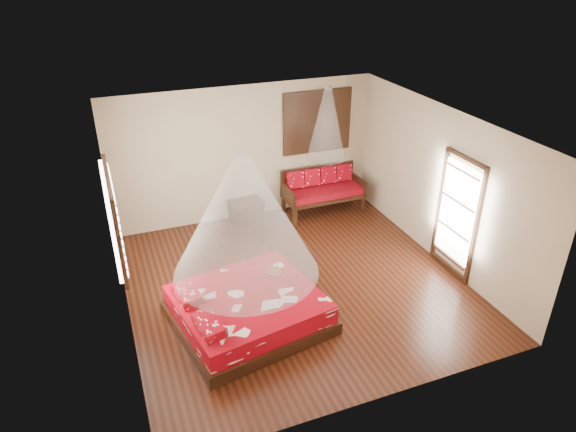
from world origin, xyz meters
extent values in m
cube|color=black|center=(0.00, 0.00, -0.01)|extent=(5.50, 5.50, 0.02)
cube|color=white|center=(0.00, 0.00, 2.81)|extent=(5.50, 5.50, 0.02)
cube|color=beige|center=(-2.76, 0.00, 1.40)|extent=(0.02, 5.50, 2.80)
cube|color=beige|center=(2.76, 0.00, 1.40)|extent=(0.02, 5.50, 2.80)
cube|color=beige|center=(0.00, 2.76, 1.40)|extent=(5.50, 0.02, 2.80)
cube|color=beige|center=(0.00, -2.76, 1.40)|extent=(5.50, 0.02, 2.80)
cube|color=black|center=(-1.05, -0.71, 0.10)|extent=(2.44, 2.27, 0.20)
cube|color=#A70515|center=(-1.05, -0.71, 0.35)|extent=(2.32, 2.16, 0.30)
cube|color=#A70515|center=(-1.77, -1.24, 0.57)|extent=(0.40, 0.60, 0.14)
cube|color=#A70515|center=(-1.91, -0.44, 0.57)|extent=(0.40, 0.60, 0.14)
cube|color=black|center=(0.79, 1.98, 0.21)|extent=(0.08, 0.08, 0.42)
cube|color=black|center=(2.38, 1.98, 0.21)|extent=(0.08, 0.08, 0.42)
cube|color=black|center=(0.79, 2.62, 0.21)|extent=(0.08, 0.08, 0.42)
cube|color=black|center=(2.38, 2.62, 0.21)|extent=(0.08, 0.08, 0.42)
cube|color=black|center=(1.58, 2.30, 0.38)|extent=(1.71, 0.76, 0.08)
cube|color=maroon|center=(1.58, 2.30, 0.49)|extent=(1.65, 0.70, 0.14)
cube|color=black|center=(1.58, 2.64, 0.67)|extent=(1.71, 0.06, 0.55)
cube|color=black|center=(0.77, 2.30, 0.54)|extent=(0.06, 0.76, 0.30)
cube|color=black|center=(2.40, 2.30, 0.54)|extent=(0.06, 0.76, 0.30)
cube|color=#A70515|center=(1.01, 2.52, 0.74)|extent=(0.36, 0.19, 0.38)
cube|color=#A70515|center=(1.39, 2.52, 0.74)|extent=(0.36, 0.19, 0.38)
cube|color=#A70515|center=(1.77, 2.52, 0.74)|extent=(0.36, 0.19, 0.38)
cube|color=#A70515|center=(2.15, 2.52, 0.74)|extent=(0.36, 0.19, 0.38)
cube|color=black|center=(-0.11, 2.45, 0.21)|extent=(0.67, 0.50, 0.42)
cube|color=black|center=(-0.11, 2.45, 0.44)|extent=(0.71, 0.55, 0.05)
cube|color=black|center=(1.58, 2.72, 1.90)|extent=(1.52, 0.06, 1.32)
cube|color=black|center=(1.58, 2.71, 1.90)|extent=(1.35, 0.04, 1.10)
cube|color=black|center=(-2.72, 0.20, 1.70)|extent=(0.08, 1.74, 1.34)
cube|color=white|center=(-2.68, 0.20, 1.70)|extent=(0.04, 1.54, 1.10)
cube|color=black|center=(2.72, -0.60, 1.05)|extent=(0.08, 1.02, 2.16)
cube|color=white|center=(2.70, -0.60, 1.15)|extent=(0.03, 0.82, 1.70)
cylinder|color=brown|center=(-0.47, -0.28, 0.52)|extent=(0.25, 0.25, 0.03)
cone|color=white|center=(-1.05, -0.71, 1.85)|extent=(2.10, 2.10, 1.80)
cone|color=white|center=(1.58, 2.25, 2.00)|extent=(0.80, 0.80, 1.50)
camera|label=1|loc=(-2.76, -6.74, 5.14)|focal=32.00mm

